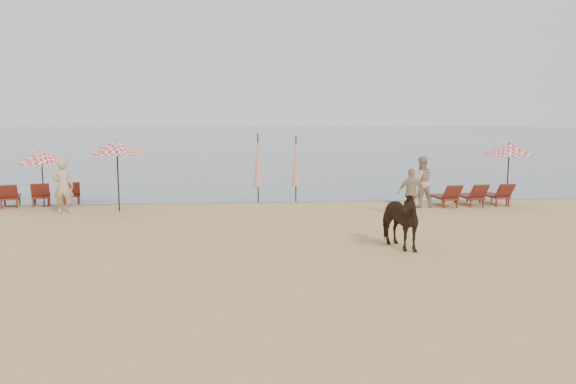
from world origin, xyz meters
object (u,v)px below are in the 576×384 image
at_px(cow, 397,219).
at_px(umbrella_closed_right, 296,161).
at_px(lounger_cluster_left, 26,195).
at_px(lounger_cluster_right, 472,195).
at_px(umbrella_open_left_a, 117,148).
at_px(umbrella_closed_left, 258,161).
at_px(beachgoer_right_a, 421,182).
at_px(umbrella_open_left_b, 41,156).
at_px(umbrella_open_right, 509,149).
at_px(beachgoer_left, 63,186).
at_px(beachgoer_right_b, 412,193).

bearing_deg(cow, umbrella_closed_right, 85.04).
height_order(lounger_cluster_left, lounger_cluster_right, lounger_cluster_left).
bearing_deg(lounger_cluster_left, umbrella_open_left_a, -37.62).
relative_size(umbrella_closed_left, umbrella_closed_right, 1.03).
bearing_deg(beachgoer_right_a, lounger_cluster_right, 179.24).
distance_m(lounger_cluster_right, cow, 7.78).
bearing_deg(umbrella_open_left_b, umbrella_open_right, -9.98).
bearing_deg(umbrella_closed_left, cow, -66.81).
height_order(lounger_cluster_left, beachgoer_left, beachgoer_left).
distance_m(umbrella_closed_left, cow, 8.32).
bearing_deg(lounger_cluster_right, umbrella_open_left_a, 174.46).
height_order(lounger_cluster_right, umbrella_open_left_b, umbrella_open_left_b).
bearing_deg(umbrella_open_left_a, umbrella_open_right, -9.24).
bearing_deg(lounger_cluster_left, umbrella_open_right, -21.68).
relative_size(umbrella_open_left_b, beachgoer_right_b, 1.36).
bearing_deg(lounger_cluster_right, umbrella_closed_right, 160.50).
relative_size(lounger_cluster_left, beachgoer_left, 2.19).
distance_m(umbrella_open_right, beachgoer_right_a, 3.42).
xyz_separation_m(lounger_cluster_right, umbrella_open_right, (1.24, -0.18, 1.68)).
bearing_deg(umbrella_closed_left, umbrella_open_left_b, -177.61).
relative_size(umbrella_closed_right, cow, 1.45).
height_order(lounger_cluster_left, beachgoer_right_b, beachgoer_right_b).
xyz_separation_m(umbrella_open_left_b, beachgoer_left, (1.16, -1.44, -0.93)).
relative_size(lounger_cluster_left, beachgoer_right_b, 2.57).
distance_m(umbrella_open_left_b, beachgoer_left, 2.06).
distance_m(cow, beachgoer_left, 11.49).
xyz_separation_m(beachgoer_right_a, beachgoer_right_b, (-0.88, -1.77, -0.14)).
height_order(lounger_cluster_right, beachgoer_right_a, beachgoer_right_a).
height_order(umbrella_closed_right, cow, umbrella_closed_right).
bearing_deg(lounger_cluster_left, beachgoer_left, -58.69).
relative_size(beachgoer_left, beachgoer_right_a, 1.00).
distance_m(lounger_cluster_left, beachgoer_left, 2.57).
bearing_deg(lounger_cluster_right, beachgoer_left, 175.60).
bearing_deg(umbrella_closed_left, beachgoer_left, -165.14).
height_order(lounger_cluster_right, cow, cow).
bearing_deg(umbrella_open_left_b, umbrella_closed_left, -3.65).
height_order(umbrella_closed_right, beachgoer_right_b, umbrella_closed_right).
height_order(lounger_cluster_right, beachgoer_left, beachgoer_left).
distance_m(umbrella_open_right, cow, 8.53).
height_order(umbrella_open_left_b, beachgoer_right_b, umbrella_open_left_b).
height_order(umbrella_open_right, cow, umbrella_open_right).
distance_m(umbrella_closed_left, beachgoer_right_b, 5.97).
distance_m(umbrella_open_left_a, umbrella_closed_left, 5.12).
bearing_deg(cow, umbrella_closed_left, 95.23).
bearing_deg(umbrella_open_right, umbrella_open_left_a, 175.86).
height_order(lounger_cluster_left, umbrella_open_left_b, umbrella_open_left_b).
bearing_deg(umbrella_closed_left, beachgoer_right_b, -33.00).
xyz_separation_m(lounger_cluster_left, beachgoer_right_b, (13.48, -3.13, 0.38)).
bearing_deg(umbrella_closed_right, umbrella_closed_left, -172.20).
xyz_separation_m(umbrella_open_left_b, beachgoer_right_b, (12.75, -2.90, -1.06)).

